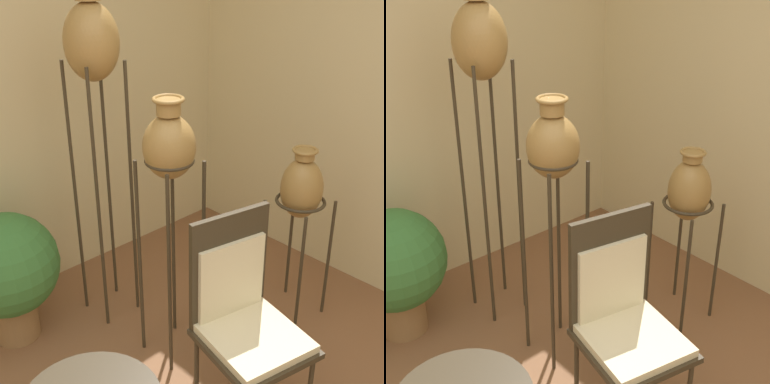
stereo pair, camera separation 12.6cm
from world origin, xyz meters
The scene contains 5 objects.
vase_stand_tall centered at (0.71, 1.59, 1.66)m, with size 0.30×0.30×1.98m.
vase_stand_medium centered at (0.74, 1.02, 1.23)m, with size 0.27×0.27×1.52m.
vase_stand_short centered at (1.52, 0.75, 0.86)m, with size 0.31×0.31×1.13m.
chair centered at (0.72, 0.47, 0.59)m, with size 0.54×0.56×1.06m.
potted_plant centered at (0.13, 1.76, 0.47)m, with size 0.61×0.61×0.81m.
Camera 1 is at (-0.86, -0.84, 2.21)m, focal length 50.00 mm.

